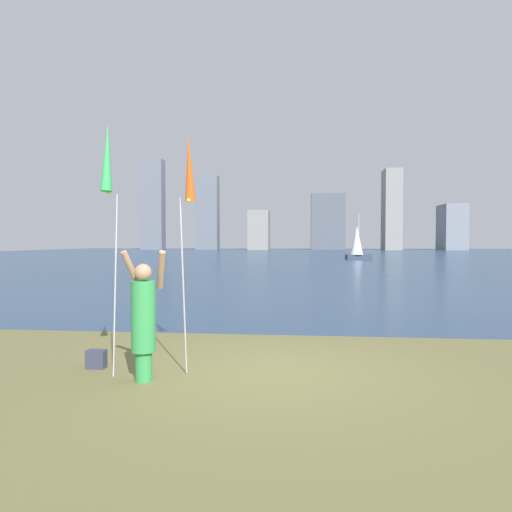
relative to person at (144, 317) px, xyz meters
The scene contains 12 objects.
ground 51.62m from the person, 87.98° to the left, with size 120.00×138.00×0.12m.
person is the anchor object (origin of this frame).
kite_flag_left 2.18m from the person, behind, with size 0.16×0.47×3.60m.
kite_flag_right 2.20m from the person, 49.82° to the left, with size 0.16×0.70×3.54m.
bag 1.33m from the person, 150.11° to the left, with size 0.29×0.17×0.28m.
sailboat_3 45.81m from the person, 79.62° to the left, with size 2.89×1.63×5.02m.
skyline_tower_0 106.15m from the person, 108.27° to the left, with size 5.25×3.34×21.35m.
skyline_tower_1 102.65m from the person, 101.20° to the left, with size 5.11×3.71×17.28m.
skyline_tower_2 102.40m from the person, 94.39° to the left, with size 4.76×7.46×9.18m.
skyline_tower_3 104.73m from the person, 85.43° to the left, with size 7.94×5.30×13.18m.
skyline_tower_4 104.43m from the person, 77.43° to the left, with size 3.78×6.20×18.33m.
skyline_tower_5 109.07m from the person, 70.52° to the left, with size 4.91×7.94×10.36m.
Camera 1 is at (0.38, -6.82, 1.96)m, focal length 32.24 mm.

